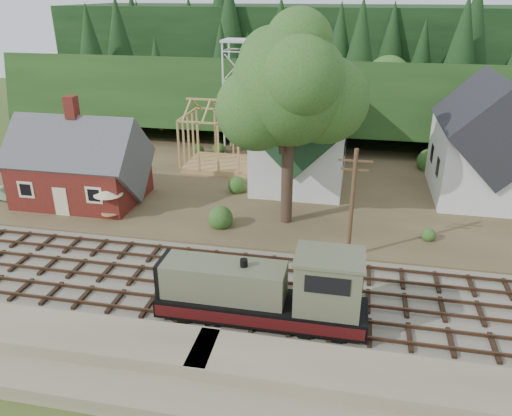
% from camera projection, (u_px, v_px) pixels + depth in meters
% --- Properties ---
extents(ground, '(140.00, 140.00, 0.00)m').
position_uv_depth(ground, '(231.00, 289.00, 31.15)').
color(ground, '#384C1E').
rests_on(ground, ground).
extents(embankment, '(64.00, 5.00, 1.60)m').
position_uv_depth(embankment, '(187.00, 386.00, 23.52)').
color(embankment, '#7F7259').
rests_on(embankment, ground).
extents(railroad_bed, '(64.00, 11.00, 0.16)m').
position_uv_depth(railroad_bed, '(231.00, 288.00, 31.12)').
color(railroad_bed, '#726B5B').
rests_on(railroad_bed, ground).
extents(village_flat, '(64.00, 26.00, 0.30)m').
position_uv_depth(village_flat, '(277.00, 186.00, 47.25)').
color(village_flat, brown).
rests_on(village_flat, ground).
extents(hillside, '(70.00, 28.96, 12.74)m').
position_uv_depth(hillside, '(305.00, 126.00, 68.86)').
color(hillside, '#1E3F19').
rests_on(hillside, ground).
extents(ridge, '(80.00, 20.00, 12.00)m').
position_uv_depth(ridge, '(316.00, 102.00, 83.23)').
color(ridge, black).
rests_on(ridge, ground).
extents(depot, '(10.80, 7.41, 9.00)m').
position_uv_depth(depot, '(80.00, 168.00, 42.66)').
color(depot, '#5A1415').
rests_on(depot, village_flat).
extents(church, '(8.40, 15.17, 13.00)m').
position_uv_depth(church, '(302.00, 130.00, 46.38)').
color(church, silver).
rests_on(church, village_flat).
extents(farmhouse, '(8.40, 10.80, 10.60)m').
position_uv_depth(farmhouse, '(486.00, 145.00, 42.98)').
color(farmhouse, silver).
rests_on(farmhouse, village_flat).
extents(timber_frame, '(8.20, 6.20, 6.99)m').
position_uv_depth(timber_frame, '(226.00, 139.00, 50.69)').
color(timber_frame, tan).
rests_on(timber_frame, village_flat).
extents(lattice_tower, '(3.20, 3.20, 12.12)m').
position_uv_depth(lattice_tower, '(239.00, 63.00, 53.37)').
color(lattice_tower, silver).
rests_on(lattice_tower, village_flat).
extents(big_tree, '(10.90, 8.40, 14.70)m').
position_uv_depth(big_tree, '(292.00, 95.00, 35.72)').
color(big_tree, '#38281E').
rests_on(big_tree, village_flat).
extents(telegraph_pole_near, '(2.20, 0.28, 8.00)m').
position_uv_depth(telegraph_pole_near, '(352.00, 203.00, 32.84)').
color(telegraph_pole_near, '#4C331E').
rests_on(telegraph_pole_near, ground).
extents(locomotive, '(11.35, 2.84, 4.56)m').
position_uv_depth(locomotive, '(269.00, 293.00, 27.11)').
color(locomotive, black).
rests_on(locomotive, railroad_bed).
extents(car_blue, '(1.40, 3.35, 1.13)m').
position_uv_depth(car_blue, '(106.00, 204.00, 41.39)').
color(car_blue, '#5798BA').
rests_on(car_blue, village_flat).
extents(car_green, '(3.38, 1.59, 1.07)m').
position_uv_depth(car_green, '(5.00, 194.00, 43.53)').
color(car_green, '#7AA572').
rests_on(car_green, village_flat).
extents(patio_set, '(2.29, 2.29, 2.55)m').
position_uv_depth(patio_set, '(108.00, 193.00, 39.31)').
color(patio_set, silver).
rests_on(patio_set, village_flat).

